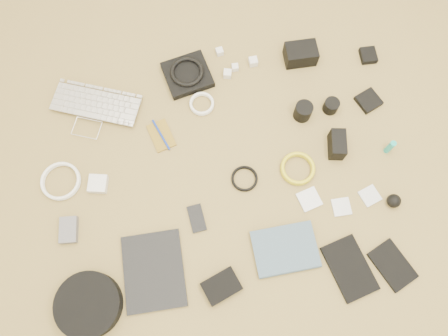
{
  "coord_description": "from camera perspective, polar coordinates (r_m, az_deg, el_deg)",
  "views": [
    {
      "loc": [
        -0.09,
        -0.51,
        1.62
      ],
      "look_at": [
        -0.02,
        0.01,
        0.02
      ],
      "focal_mm": 35.0,
      "sensor_mm": 36.0,
      "label": 1
    }
  ],
  "objects": [
    {
      "name": "laptop",
      "position": [
        1.85,
        -16.78,
        6.66
      ],
      "size": [
        0.42,
        0.36,
        0.03
      ],
      "primitive_type": "imported",
      "rotation": [
        0.0,
        0.0,
        -0.37
      ],
      "color": "silver",
      "rests_on": "ground"
    },
    {
      "name": "headphone_pouch",
      "position": [
        1.86,
        -4.8,
        12.03
      ],
      "size": [
        0.22,
        0.21,
        0.03
      ],
      "primitive_type": "cube",
      "rotation": [
        0.0,
        0.0,
        0.22
      ],
      "color": "black",
      "rests_on": "ground"
    },
    {
      "name": "headphones",
      "position": [
        1.84,
        -4.86,
        12.42
      ],
      "size": [
        0.14,
        0.14,
        0.02
      ],
      "primitive_type": "torus",
      "rotation": [
        0.0,
        0.0,
        0.01
      ],
      "color": "black",
      "rests_on": "headphone_pouch"
    },
    {
      "name": "charger_a",
      "position": [
        1.92,
        -0.59,
        14.96
      ],
      "size": [
        0.03,
        0.03,
        0.03
      ],
      "primitive_type": "cube",
      "rotation": [
        0.0,
        0.0,
        0.17
      ],
      "color": "silver",
      "rests_on": "ground"
    },
    {
      "name": "charger_b",
      "position": [
        1.88,
        1.45,
        13.01
      ],
      "size": [
        0.03,
        0.03,
        0.03
      ],
      "primitive_type": "cube",
      "rotation": [
        0.0,
        0.0,
        -0.02
      ],
      "color": "silver",
      "rests_on": "ground"
    },
    {
      "name": "charger_c",
      "position": [
        1.89,
        3.83,
        13.69
      ],
      "size": [
        0.04,
        0.04,
        0.03
      ],
      "primitive_type": "cube",
      "rotation": [
        0.0,
        0.0,
        0.06
      ],
      "color": "silver",
      "rests_on": "ground"
    },
    {
      "name": "charger_d",
      "position": [
        1.86,
        0.47,
        12.21
      ],
      "size": [
        0.04,
        0.04,
        0.03
      ],
      "primitive_type": "cube",
      "rotation": [
        0.0,
        0.0,
        -0.24
      ],
      "color": "silver",
      "rests_on": "ground"
    },
    {
      "name": "dslr_camera",
      "position": [
        1.91,
        9.97,
        14.45
      ],
      "size": [
        0.13,
        0.09,
        0.08
      ],
      "primitive_type": "cube",
      "rotation": [
        0.0,
        0.0,
        0.0
      ],
      "color": "black",
      "rests_on": "ground"
    },
    {
      "name": "lens_pouch",
      "position": [
        2.01,
        18.31,
        13.79
      ],
      "size": [
        0.07,
        0.07,
        0.03
      ],
      "primitive_type": "cube",
      "rotation": [
        0.0,
        0.0,
        -0.01
      ],
      "color": "black",
      "rests_on": "ground"
    },
    {
      "name": "notebook_olive",
      "position": [
        1.77,
        -8.19,
        4.22
      ],
      "size": [
        0.11,
        0.14,
        0.01
      ],
      "primitive_type": "cube",
      "rotation": [
        0.0,
        0.0,
        0.29
      ],
      "color": "olive",
      "rests_on": "ground"
    },
    {
      "name": "pen_blue",
      "position": [
        1.76,
        -8.23,
        4.32
      ],
      "size": [
        0.06,
        0.14,
        0.01
      ],
      "primitive_type": "cylinder",
      "rotation": [
        1.57,
        0.0,
        0.38
      ],
      "color": "#132E9E",
      "rests_on": "notebook_olive"
    },
    {
      "name": "cable_white_a",
      "position": [
        1.81,
        -2.91,
        8.3
      ],
      "size": [
        0.13,
        0.13,
        0.01
      ],
      "primitive_type": "torus",
      "rotation": [
        0.0,
        0.0,
        -0.42
      ],
      "color": "white",
      "rests_on": "ground"
    },
    {
      "name": "lens_a",
      "position": [
        1.78,
        10.28,
        7.3
      ],
      "size": [
        0.08,
        0.08,
        0.08
      ],
      "primitive_type": "cylinder",
      "rotation": [
        0.0,
        0.0,
        0.15
      ],
      "color": "black",
      "rests_on": "ground"
    },
    {
      "name": "lens_b",
      "position": [
        1.83,
        13.81,
        7.88
      ],
      "size": [
        0.08,
        0.08,
        0.06
      ],
      "primitive_type": "cylinder",
      "rotation": [
        0.0,
        0.0,
        -0.42
      ],
      "color": "black",
      "rests_on": "ground"
    },
    {
      "name": "card_reader",
      "position": [
        1.9,
        18.35,
        8.33
      ],
      "size": [
        0.11,
        0.11,
        0.02
      ],
      "primitive_type": "cube",
      "rotation": [
        0.0,
        0.0,
        0.41
      ],
      "color": "black",
      "rests_on": "ground"
    },
    {
      "name": "power_brick",
      "position": [
        1.74,
        -16.14,
        -2.0
      ],
      "size": [
        0.08,
        0.08,
        0.03
      ],
      "primitive_type": "cube",
      "rotation": [
        0.0,
        0.0,
        -0.19
      ],
      "color": "silver",
      "rests_on": "ground"
    },
    {
      "name": "cable_white_b",
      "position": [
        1.8,
        -20.48,
        -1.67
      ],
      "size": [
        0.2,
        0.2,
        0.01
      ],
      "primitive_type": "torus",
      "rotation": [
        0.0,
        0.0,
        -0.42
      ],
      "color": "white",
      "rests_on": "ground"
    },
    {
      "name": "cable_black",
      "position": [
        1.69,
        2.69,
        -1.44
      ],
      "size": [
        0.12,
        0.12,
        0.01
      ],
      "primitive_type": "torus",
      "rotation": [
        0.0,
        0.0,
        0.25
      ],
      "color": "black",
      "rests_on": "ground"
    },
    {
      "name": "cable_yellow",
      "position": [
        1.72,
        9.56,
        -0.14
      ],
      "size": [
        0.18,
        0.18,
        0.02
      ],
      "primitive_type": "torus",
      "rotation": [
        0.0,
        0.0,
        0.4
      ],
      "color": "gold",
      "rests_on": "ground"
    },
    {
      "name": "flash",
      "position": [
        1.75,
        14.56,
        3.0
      ],
      "size": [
        0.07,
        0.11,
        0.08
      ],
      "primitive_type": "cube",
      "rotation": [
        0.0,
        0.0,
        -0.17
      ],
      "color": "black",
      "rests_on": "ground"
    },
    {
      "name": "lens_cleaner",
      "position": [
        1.81,
        20.85,
        2.58
      ],
      "size": [
        0.03,
        0.03,
        0.08
      ],
      "primitive_type": "cylinder",
      "rotation": [
        0.0,
        0.0,
        0.33
      ],
      "color": "teal",
      "rests_on": "ground"
    },
    {
      "name": "battery_charger",
      "position": [
        1.73,
        -19.62,
        -7.64
      ],
      "size": [
        0.07,
        0.1,
        0.03
      ],
      "primitive_type": "cube",
      "rotation": [
        0.0,
        0.0,
        -0.07
      ],
      "color": "#59595E",
      "rests_on": "ground"
    },
    {
      "name": "tablet",
      "position": [
        1.64,
        -9.16,
        -13.14
      ],
      "size": [
        0.22,
        0.28,
        0.01
      ],
      "primitive_type": "cube",
      "rotation": [
        0.0,
        0.0,
        0.01
      ],
      "color": "black",
      "rests_on": "ground"
    },
    {
      "name": "phone",
      "position": [
        1.65,
        -3.58,
        -6.58
      ],
      "size": [
        0.07,
        0.11,
        0.01
      ],
      "primitive_type": "cube",
      "rotation": [
        0.0,
        0.0,
        0.12
      ],
      "color": "black",
      "rests_on": "ground"
    },
    {
      "name": "filter_case_left",
      "position": [
        1.7,
        11.06,
        -4.04
      ],
      "size": [
        0.1,
        0.1,
        0.01
      ],
      "primitive_type": "cube",
      "rotation": [
        0.0,
        0.0,
        0.27
      ],
      "color": "silver",
      "rests_on": "ground"
    },
    {
      "name": "filter_case_mid",
      "position": [
        1.72,
        15.08,
        -4.93
      ],
      "size": [
        0.07,
        0.07,
        0.01
      ],
      "primitive_type": "cube",
      "rotation": [
        0.0,
        0.0,
        0.01
      ],
      "color": "silver",
      "rests_on": "ground"
    },
    {
      "name": "filter_case_right",
      "position": [
        1.76,
        18.5,
        -3.46
      ],
      "size": [
        0.09,
        0.09,
        0.01
      ],
      "primitive_type": "cube",
      "rotation": [
        0.0,
        0.0,
        0.34
      ],
      "color": "silver",
      "rests_on": "ground"
    },
    {
      "name": "air_blower",
      "position": [
        1.76,
        21.3,
        -4.02
      ],
      "size": [
        0.05,
        0.05,
        0.05
      ],
      "primitive_type": "sphere",
      "rotation": [
        0.0,
        0.0,
        0.01
      ],
      "color": "black",
      "rests_on": "ground"
    },
    {
      "name": "headphone_case",
      "position": [
        1.66,
        -17.26,
        -16.69
      ],
      "size": [
        0.29,
        0.29,
        0.06
      ],
      "primitive_type": "cylinder",
      "rotation": [
        0.0,
        0.0,
        0.35
      ],
      "color": "black",
      "rests_on": "ground"
    },
    {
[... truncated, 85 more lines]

